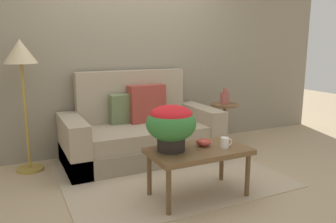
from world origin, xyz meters
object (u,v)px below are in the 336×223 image
(potted_plant, at_px, (171,123))
(snack_bowl, at_px, (204,142))
(floor_lamp, at_px, (21,62))
(table_vase, at_px, (225,98))
(coffee_table, at_px, (199,154))
(side_table, at_px, (225,117))
(coffee_mug, at_px, (225,143))
(couch, at_px, (140,133))

(potted_plant, distance_m, snack_bowl, 0.40)
(floor_lamp, relative_size, table_vase, 6.75)
(coffee_table, xyz_separation_m, potted_plant, (-0.25, 0.07, 0.31))
(coffee_table, relative_size, potted_plant, 2.05)
(side_table, bearing_deg, coffee_table, -133.39)
(potted_plant, height_order, table_vase, potted_plant)
(side_table, distance_m, potted_plant, 1.83)
(snack_bowl, height_order, table_vase, table_vase)
(potted_plant, relative_size, coffee_mug, 3.68)
(couch, bearing_deg, floor_lamp, 173.92)
(couch, bearing_deg, snack_bowl, -81.92)
(table_vase, bearing_deg, couch, 177.12)
(couch, distance_m, coffee_mug, 1.40)
(potted_plant, bearing_deg, side_table, 39.32)
(coffee_table, distance_m, side_table, 1.67)
(table_vase, bearing_deg, floor_lamp, 175.47)
(coffee_mug, relative_size, snack_bowl, 0.86)
(snack_bowl, bearing_deg, coffee_table, -148.35)
(couch, relative_size, coffee_table, 2.05)
(snack_bowl, bearing_deg, table_vase, 47.66)
(floor_lamp, distance_m, table_vase, 2.59)
(floor_lamp, relative_size, potted_plant, 3.26)
(coffee_table, bearing_deg, table_vase, 46.72)
(coffee_table, bearing_deg, coffee_mug, -19.74)
(coffee_table, bearing_deg, potted_plant, 164.97)
(side_table, distance_m, table_vase, 0.28)
(side_table, xyz_separation_m, snack_bowl, (-1.06, -1.16, 0.09))
(floor_lamp, height_order, potted_plant, floor_lamp)
(snack_bowl, xyz_separation_m, table_vase, (1.05, 1.16, 0.19))
(couch, height_order, potted_plant, couch)
(coffee_mug, distance_m, snack_bowl, 0.20)
(floor_lamp, distance_m, potted_plant, 1.83)
(side_table, relative_size, floor_lamp, 0.41)
(table_vase, bearing_deg, coffee_table, -133.28)
(coffee_table, height_order, side_table, side_table)
(couch, height_order, coffee_table, couch)
(potted_plant, bearing_deg, coffee_mug, -17.32)
(floor_lamp, xyz_separation_m, potted_plant, (1.14, -1.34, -0.50))
(side_table, xyz_separation_m, table_vase, (-0.01, -0.01, 0.28))
(snack_bowl, relative_size, table_vase, 0.65)
(coffee_table, relative_size, snack_bowl, 6.51)
(couch, distance_m, coffee_table, 1.28)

